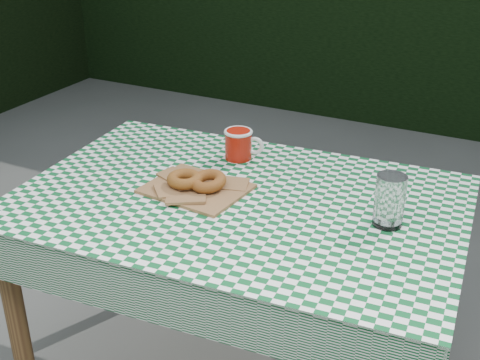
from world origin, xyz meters
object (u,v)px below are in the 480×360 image
paper_bag (196,188)px  coffee_mug (238,144)px  table (238,305)px  drinking_glass (390,201)px

paper_bag → coffee_mug: bearing=88.9°
table → coffee_mug: bearing=112.9°
paper_bag → table: bearing=4.7°
drinking_glass → coffee_mug: bearing=159.1°
table → paper_bag: size_ratio=4.39×
table → drinking_glass: size_ratio=8.74×
coffee_mug → drinking_glass: 0.59m
paper_bag → drinking_glass: size_ratio=1.99×
table → paper_bag: (-0.13, -0.01, 0.39)m
coffee_mug → drinking_glass: size_ratio=1.21×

